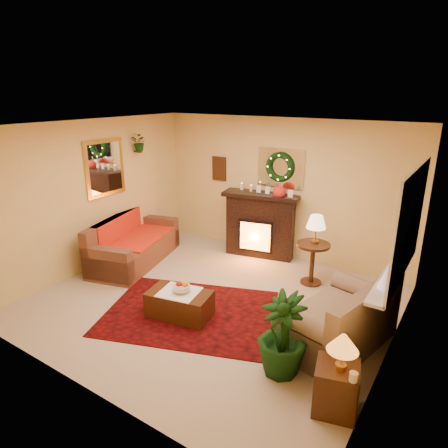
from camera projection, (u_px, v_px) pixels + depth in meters
The scene contains 31 objects.
floor at pixel (211, 302), 6.05m from camera, with size 5.00×5.00×0.00m, color beige.
ceiling at pixel (209, 126), 5.22m from camera, with size 5.00×5.00×0.00m, color white.
wall_back at pixel (280, 189), 7.42m from camera, with size 5.00×5.00×0.00m, color #EFD88C.
wall_front at pixel (76, 281), 3.85m from camera, with size 5.00×5.00×0.00m, color #EFD88C.
wall_left at pixel (93, 196), 6.93m from camera, with size 4.50×4.50×0.00m, color #EFD88C.
wall_right at pixel (398, 260), 4.33m from camera, with size 4.50×4.50×0.00m, color #EFD88C.
area_rug at pixel (190, 312), 5.75m from camera, with size 2.37×1.78×0.01m, color #580309.
sofa at pixel (135, 240), 7.34m from camera, with size 0.88×2.00×0.86m, color brown.
red_throw at pixel (138, 236), 7.45m from camera, with size 0.87×1.41×0.02m, color red.
fireplace at pixel (261, 228), 7.63m from camera, with size 1.27×0.40×1.17m, color black.
poinsettia at pixel (279, 192), 7.19m from camera, with size 0.24×0.24×0.24m, color red.
mantel_candle_a at pixel (242, 188), 7.65m from camera, with size 0.07×0.07×0.20m, color #FFFACE.
mantel_candle_b at pixel (251, 190), 7.53m from camera, with size 0.06×0.06×0.17m, color white.
mantel_mirror at pixel (280, 168), 7.27m from camera, with size 0.92×0.02×0.72m, color white.
wreath at pixel (280, 167), 7.24m from camera, with size 0.55×0.55×0.11m, color #194719.
wall_art at pixel (219, 169), 8.02m from camera, with size 0.32×0.03×0.48m, color #381E11.
gold_mirror at pixel (105, 168), 7.02m from camera, with size 0.03×0.84×1.00m, color gold.
hanging_plant at pixel (140, 151), 7.47m from camera, with size 0.33×0.28×0.36m, color #194719.
loveseat at pixel (338, 314), 4.94m from camera, with size 0.88×1.52×0.88m, color gray.
window_frame at pixel (409, 224), 4.70m from camera, with size 0.03×1.86×1.36m, color white.
window_glass at pixel (408, 224), 4.71m from camera, with size 0.02×1.70×1.22m, color black.
window_sill at pixel (392, 274), 4.97m from camera, with size 0.22×1.86×0.04m, color white.
mini_tree at pixel (387, 277), 4.52m from camera, with size 0.19×0.19×0.28m, color silver.
sill_plant at pixel (406, 241), 5.46m from camera, with size 0.28×0.23×0.52m, color #1C4823.
side_table_round at pixel (312, 265), 6.55m from camera, with size 0.54×0.54×0.70m, color black.
lamp_cream at pixel (315, 233), 6.39m from camera, with size 0.31×0.31×0.48m, color #FFCEA1.
end_table_square at pixel (336, 387), 3.93m from camera, with size 0.42×0.42×0.51m, color #473119.
lamp_tiffany at pixel (343, 348), 3.75m from camera, with size 0.30×0.30×0.44m, color orange.
coffee_table at pixel (180, 303), 5.61m from camera, with size 0.88×0.49×0.37m, color black.
fruit_bowl at pixel (181, 287), 5.53m from camera, with size 0.24×0.24×0.06m, color silver.
floor_palm at pixel (282, 338), 4.41m from camera, with size 1.64×1.64×2.92m, color #215B1F.
Camera 1 is at (3.10, -4.37, 3.05)m, focal length 32.00 mm.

